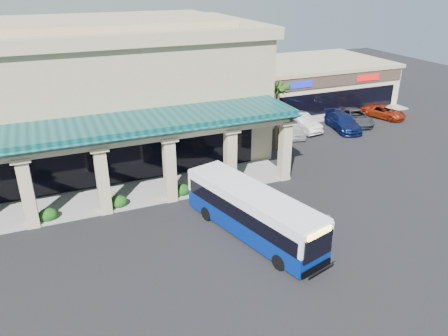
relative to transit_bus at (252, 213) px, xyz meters
name	(u,v)px	position (x,y,z in m)	size (l,w,h in m)	color
ground	(241,227)	(-0.26, 1.00, -1.48)	(110.00, 110.00, 0.00)	black
main_building	(72,92)	(-8.26, 17.00, 4.19)	(30.80, 14.80, 11.35)	tan
arcade	(90,166)	(-8.26, 7.80, 1.37)	(30.00, 6.20, 5.70)	#09383B
strip_mall	(293,82)	(17.74, 25.00, 0.97)	(22.50, 12.50, 4.90)	beige
palm_0	(277,114)	(8.24, 12.00, 1.82)	(2.40, 2.40, 6.60)	#1B3A0F
palm_1	(271,108)	(9.24, 15.00, 1.42)	(2.40, 2.40, 5.80)	#1B3A0F
broadleaf_tree	(230,102)	(7.24, 20.00, 0.92)	(2.60, 2.60, 4.81)	#12440F
transit_bus	(252,213)	(0.00, 0.00, 0.00)	(2.47, 10.62, 2.97)	navy
pedestrian	(328,228)	(3.84, -2.31, -0.60)	(0.64, 0.42, 1.77)	#393C57
car_silver	(293,129)	(11.47, 14.41, -0.76)	(1.70, 4.21, 1.44)	#BEBEBE
car_white	(301,122)	(13.10, 15.58, -0.64)	(1.79, 5.12, 1.69)	silver
car_red	(343,122)	(17.16, 14.10, -0.69)	(2.22, 5.47, 1.59)	#0B1645
car_gray	(355,117)	(19.48, 15.20, -0.73)	(2.49, 5.39, 1.50)	#404246
car_extra	(384,112)	(23.72, 15.61, -0.82)	(2.21, 4.80, 1.33)	maroon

